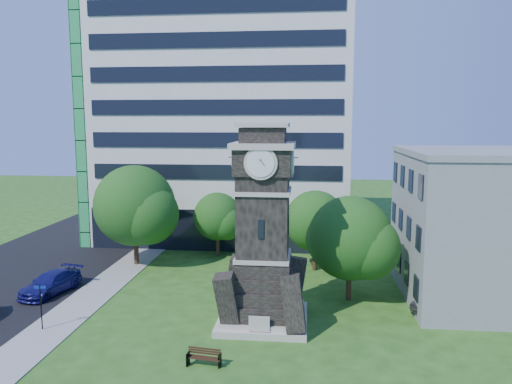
# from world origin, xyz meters

# --- Properties ---
(ground) EXTENTS (160.00, 160.00, 0.00)m
(ground) POSITION_xyz_m (0.00, 0.00, 0.00)
(ground) COLOR #265117
(ground) RESTS_ON ground
(sidewalk) EXTENTS (3.00, 70.00, 0.06)m
(sidewalk) POSITION_xyz_m (-9.50, 5.00, 0.03)
(sidewalk) COLOR gray
(sidewalk) RESTS_ON ground
(clock_tower) EXTENTS (5.40, 5.40, 12.22)m
(clock_tower) POSITION_xyz_m (3.00, 2.00, 5.28)
(clock_tower) COLOR #B7AEA0
(clock_tower) RESTS_ON ground
(office_tall) EXTENTS (26.20, 15.11, 28.60)m
(office_tall) POSITION_xyz_m (-3.20, 25.84, 14.22)
(office_tall) COLOR white
(office_tall) RESTS_ON ground
(car_street_north) EXTENTS (3.15, 5.53, 1.51)m
(car_street_north) POSITION_xyz_m (-12.71, 5.57, 0.76)
(car_street_north) COLOR navy
(car_street_north) RESTS_ON ground
(car_east_lot) EXTENTS (5.44, 4.14, 1.37)m
(car_east_lot) POSITION_xyz_m (14.74, 4.02, 0.69)
(car_east_lot) COLOR #4C4B50
(car_east_lot) RESTS_ON ground
(park_bench) EXTENTS (1.74, 0.46, 0.90)m
(park_bench) POSITION_xyz_m (0.52, -3.84, 0.48)
(park_bench) COLOR black
(park_bench) RESTS_ON ground
(street_sign) EXTENTS (0.68, 0.07, 2.82)m
(street_sign) POSITION_xyz_m (-9.96, -0.59, 1.76)
(street_sign) COLOR black
(street_sign) RESTS_ON ground
(tree_nw) EXTENTS (7.60, 6.91, 8.65)m
(tree_nw) POSITION_xyz_m (-8.96, 13.33, 4.98)
(tree_nw) COLOR #332114
(tree_nw) RESTS_ON ground
(tree_nc) EXTENTS (4.82, 4.38, 5.90)m
(tree_nc) POSITION_xyz_m (-2.48, 16.79, 3.56)
(tree_nc) COLOR #332114
(tree_nc) RESTS_ON ground
(tree_ne) EXTENTS (5.54, 5.03, 6.70)m
(tree_ne) POSITION_xyz_m (6.36, 13.27, 4.02)
(tree_ne) COLOR #332114
(tree_ne) RESTS_ON ground
(tree_east) EXTENTS (6.36, 5.78, 7.29)m
(tree_east) POSITION_xyz_m (8.64, 6.53, 4.22)
(tree_east) COLOR #332114
(tree_east) RESTS_ON ground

